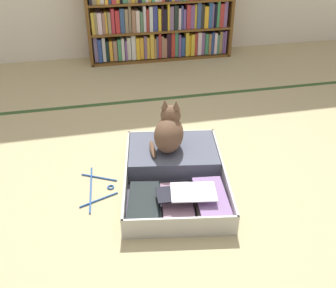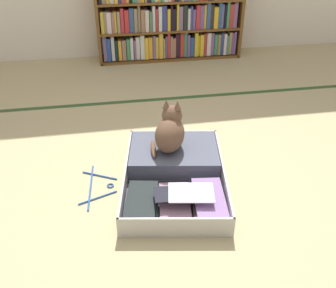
% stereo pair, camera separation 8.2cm
% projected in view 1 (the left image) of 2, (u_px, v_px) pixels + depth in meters
% --- Properties ---
extents(ground_plane, '(10.00, 10.00, 0.00)m').
position_uv_depth(ground_plane, '(165.00, 191.00, 2.16)').
color(ground_plane, tan).
extents(tatami_border, '(4.80, 0.05, 0.00)m').
position_uv_depth(tatami_border, '(135.00, 101.00, 3.16)').
color(tatami_border, '#315226').
rests_on(tatami_border, ground_plane).
extents(bookshelf, '(1.49, 0.29, 0.89)m').
position_uv_depth(bookshelf, '(160.00, 16.00, 3.86)').
color(bookshelf, brown).
rests_on(bookshelf, ground_plane).
extents(open_suitcase, '(0.70, 0.92, 0.12)m').
position_uv_depth(open_suitcase, '(175.00, 170.00, 2.25)').
color(open_suitcase, '#B9B9AF').
rests_on(open_suitcase, ground_plane).
extents(black_cat, '(0.26, 0.30, 0.31)m').
position_uv_depth(black_cat, '(169.00, 132.00, 2.26)').
color(black_cat, brown).
rests_on(black_cat, open_suitcase).
extents(clothes_hanger, '(0.22, 0.41, 0.01)m').
position_uv_depth(clothes_hanger, '(97.00, 188.00, 2.18)').
color(clothes_hanger, '#28539C').
rests_on(clothes_hanger, ground_plane).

